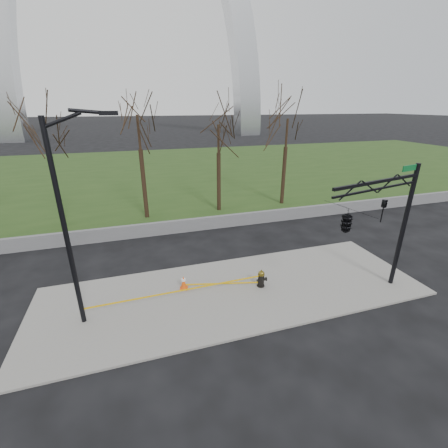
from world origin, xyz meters
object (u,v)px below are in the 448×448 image
object	(u,v)px
traffic_signal_mast	(360,217)
street_light	(69,214)
fire_hydrant	(261,279)
traffic_cone	(184,282)

from	to	relation	value
traffic_signal_mast	street_light	bearing A→B (deg)	157.33
fire_hydrant	street_light	size ratio (longest dim) A/B	0.11
traffic_cone	street_light	world-z (taller)	street_light
fire_hydrant	traffic_cone	size ratio (longest dim) A/B	1.28
traffic_cone	traffic_signal_mast	distance (m)	8.30
fire_hydrant	traffic_signal_mast	xyz separation A→B (m)	(3.08, -2.29, 3.64)
traffic_cone	fire_hydrant	bearing A→B (deg)	-14.01
fire_hydrant	traffic_signal_mast	distance (m)	5.29
traffic_cone	street_light	distance (m)	5.99
street_light	traffic_signal_mast	size ratio (longest dim) A/B	1.37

